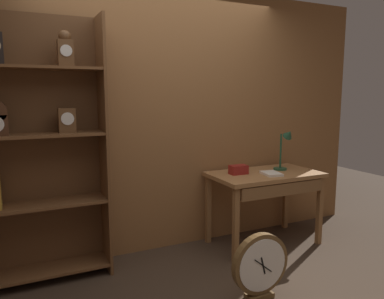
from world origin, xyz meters
TOP-DOWN VIEW (x-y plane):
  - back_wood_panel at (0.00, 1.21)m, footprint 4.80×0.05m
  - bookshelf at (-1.20, 1.00)m, footprint 1.11×0.32m
  - workbench at (0.99, 0.80)m, footprint 1.13×0.64m
  - desk_lamp at (1.26, 0.85)m, footprint 0.19×0.19m
  - toolbox_small at (0.71, 0.89)m, footprint 0.18×0.11m
  - open_repair_manual at (0.99, 0.71)m, footprint 0.19×0.24m
  - round_clock_large at (0.31, -0.05)m, footprint 0.48×0.11m

SIDE VIEW (x-z plane):
  - round_clock_large at x=0.31m, z-range 0.00..0.53m
  - workbench at x=0.99m, z-range 0.28..1.05m
  - open_repair_manual at x=0.99m, z-range 0.76..0.79m
  - toolbox_small at x=0.71m, z-range 0.76..0.85m
  - desk_lamp at x=1.26m, z-range 0.79..1.24m
  - bookshelf at x=-1.20m, z-range 0.01..2.22m
  - back_wood_panel at x=0.00m, z-range 0.00..2.60m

